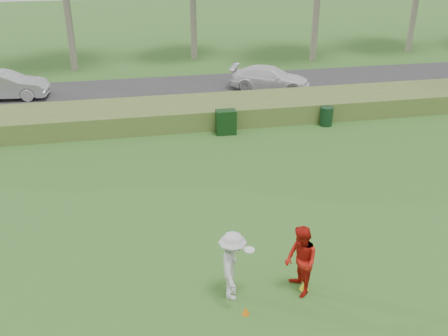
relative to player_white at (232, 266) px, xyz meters
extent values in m
plane|color=#2B5E1F|center=(0.71, 0.56, -0.91)|extent=(120.00, 120.00, 0.00)
cube|color=#4D692A|center=(0.71, 12.56, -0.46)|extent=(80.00, 3.00, 0.90)
cube|color=#2D2D2D|center=(0.71, 17.56, -0.88)|extent=(80.00, 6.00, 0.06)
imported|color=silver|center=(0.00, 0.00, 0.00)|extent=(0.92, 1.29, 1.81)
cylinder|color=white|center=(0.40, 0.00, 0.40)|extent=(0.27, 0.27, 0.03)
imported|color=#B1170F|center=(1.66, -0.17, 0.02)|extent=(0.77, 0.95, 1.85)
cone|color=orange|center=(0.18, -0.70, -0.80)|extent=(0.19, 0.19, 0.20)
cone|color=#FCFB1A|center=(1.82, -0.11, -0.78)|extent=(0.22, 0.22, 0.25)
cube|color=black|center=(2.03, 10.70, -0.36)|extent=(0.88, 0.56, 1.08)
cylinder|color=black|center=(6.77, 10.82, -0.47)|extent=(0.61, 0.61, 0.88)
imported|color=silver|center=(-8.43, 17.83, -0.12)|extent=(4.49, 1.87, 1.45)
imported|color=white|center=(5.79, 16.71, -0.21)|extent=(4.76, 3.44, 1.28)
camera|label=1|loc=(-2.12, -9.52, 7.26)|focal=40.00mm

